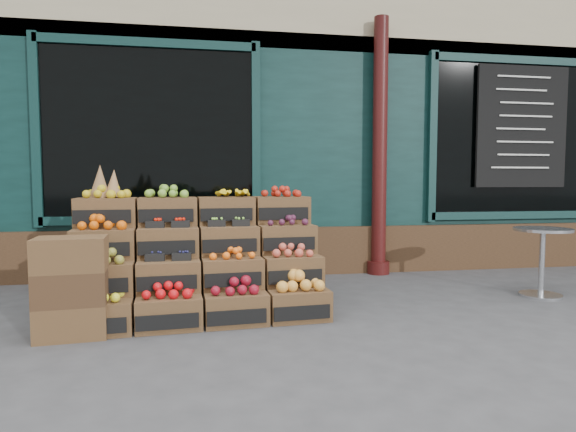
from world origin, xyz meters
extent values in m
plane|color=#3E3E40|center=(0.00, 0.00, 0.00)|extent=(60.00, 60.00, 0.00)
cube|color=#0C2A27|center=(0.00, 5.20, 2.40)|extent=(12.00, 6.00, 4.80)
cube|color=#0C2A27|center=(0.00, 2.25, 1.50)|extent=(12.00, 0.12, 3.00)
cube|color=#402A19|center=(0.00, 2.18, 0.30)|extent=(12.00, 0.18, 0.60)
cube|color=black|center=(-1.60, 2.18, 1.75)|extent=(2.40, 0.06, 2.00)
cube|color=black|center=(3.20, 2.18, 1.75)|extent=(2.40, 0.06, 2.00)
cylinder|color=#3A0E0D|center=(1.20, 2.05, 1.60)|extent=(0.18, 0.18, 3.20)
cube|color=black|center=(3.20, 2.10, 1.90)|extent=(1.30, 0.04, 1.60)
cube|color=brown|center=(-1.79, 0.11, 0.13)|extent=(0.54, 0.39, 0.26)
cube|color=black|center=(-1.78, -0.08, 0.10)|extent=(0.47, 0.05, 0.12)
cube|color=yellow|center=(-1.79, 0.11, 0.30)|extent=(0.43, 0.30, 0.08)
cube|color=brown|center=(-1.26, 0.15, 0.13)|extent=(0.54, 0.39, 0.26)
cube|color=black|center=(-1.25, -0.04, 0.10)|extent=(0.47, 0.05, 0.12)
cube|color=red|center=(-1.26, 0.15, 0.30)|extent=(0.43, 0.30, 0.09)
cube|color=brown|center=(-0.73, 0.19, 0.13)|extent=(0.54, 0.39, 0.26)
cube|color=black|center=(-0.71, 0.00, 0.10)|extent=(0.47, 0.05, 0.12)
cube|color=maroon|center=(-0.73, 0.19, 0.31)|extent=(0.43, 0.30, 0.10)
cube|color=brown|center=(-0.20, 0.22, 0.13)|extent=(0.54, 0.39, 0.26)
cube|color=black|center=(-0.18, 0.03, 0.10)|extent=(0.47, 0.05, 0.12)
cube|color=gold|center=(-0.20, 0.22, 0.32)|extent=(0.43, 0.30, 0.12)
cube|color=brown|center=(-1.81, 0.33, 0.39)|extent=(0.54, 0.39, 0.26)
cube|color=black|center=(-1.79, 0.14, 0.36)|extent=(0.47, 0.05, 0.12)
cube|color=olive|center=(-1.81, 0.33, 0.56)|extent=(0.43, 0.30, 0.09)
cube|color=brown|center=(-1.28, 0.36, 0.39)|extent=(0.54, 0.39, 0.26)
cube|color=black|center=(-1.26, 0.17, 0.36)|extent=(0.47, 0.05, 0.12)
cube|color=navy|center=(-1.28, 0.36, 0.53)|extent=(0.43, 0.30, 0.03)
cube|color=brown|center=(-0.74, 0.40, 0.39)|extent=(0.54, 0.39, 0.26)
cube|color=black|center=(-0.73, 0.21, 0.36)|extent=(0.47, 0.05, 0.12)
cube|color=orange|center=(-0.74, 0.40, 0.55)|extent=(0.43, 0.30, 0.07)
cube|color=brown|center=(-0.21, 0.44, 0.39)|extent=(0.54, 0.39, 0.26)
cube|color=black|center=(-0.20, 0.25, 0.36)|extent=(0.47, 0.05, 0.12)
cube|color=#C74D3A|center=(-0.21, 0.44, 0.56)|extent=(0.43, 0.30, 0.08)
cube|color=brown|center=(-1.82, 0.54, 0.64)|extent=(0.54, 0.39, 0.26)
cube|color=black|center=(-1.81, 0.35, 0.62)|extent=(0.47, 0.05, 0.12)
cube|color=#D95308|center=(-1.82, 0.54, 0.82)|extent=(0.43, 0.30, 0.09)
cube|color=brown|center=(-1.29, 0.58, 0.64)|extent=(0.54, 0.39, 0.26)
cube|color=black|center=(-1.28, 0.39, 0.62)|extent=(0.47, 0.05, 0.12)
cube|color=red|center=(-1.29, 0.58, 0.79)|extent=(0.43, 0.30, 0.03)
cube|color=brown|center=(-0.76, 0.62, 0.64)|extent=(0.54, 0.39, 0.26)
cube|color=black|center=(-0.75, 0.43, 0.62)|extent=(0.47, 0.05, 0.12)
cube|color=#8BD649|center=(-0.76, 0.62, 0.79)|extent=(0.43, 0.30, 0.03)
cube|color=brown|center=(-0.23, 0.66, 0.64)|extent=(0.54, 0.39, 0.26)
cube|color=black|center=(-0.21, 0.47, 0.62)|extent=(0.47, 0.05, 0.12)
cube|color=#451A30|center=(-0.23, 0.66, 0.80)|extent=(0.43, 0.30, 0.07)
cube|color=brown|center=(-1.84, 0.76, 0.90)|extent=(0.54, 0.39, 0.26)
cube|color=black|center=(-1.83, 0.57, 0.87)|extent=(0.47, 0.05, 0.12)
cube|color=gold|center=(-1.84, 0.76, 1.07)|extent=(0.43, 0.30, 0.09)
cube|color=brown|center=(-1.31, 0.80, 0.90)|extent=(0.54, 0.39, 0.26)
cube|color=black|center=(-1.29, 0.61, 0.87)|extent=(0.47, 0.05, 0.12)
cube|color=#6C9E30|center=(-1.31, 0.80, 1.07)|extent=(0.43, 0.30, 0.09)
cube|color=brown|center=(-0.77, 0.84, 0.90)|extent=(0.54, 0.39, 0.26)
cube|color=black|center=(-0.76, 0.65, 0.87)|extent=(0.47, 0.05, 0.12)
cube|color=yellow|center=(-0.77, 0.84, 1.07)|extent=(0.43, 0.30, 0.08)
cube|color=brown|center=(-0.24, 0.87, 0.90)|extent=(0.54, 0.39, 0.26)
cube|color=black|center=(-0.23, 0.69, 0.87)|extent=(0.47, 0.05, 0.12)
cube|color=#AA1F12|center=(-0.24, 0.87, 1.07)|extent=(0.43, 0.30, 0.08)
cube|color=#402A19|center=(-1.01, 0.38, 0.13)|extent=(2.14, 0.51, 0.26)
cube|color=#402A19|center=(-1.03, 0.60, 0.26)|extent=(2.14, 0.51, 0.51)
cube|color=#402A19|center=(-1.04, 0.82, 0.39)|extent=(2.14, 0.51, 0.77)
cone|color=olive|center=(-1.89, 0.76, 1.18)|extent=(0.18, 0.18, 0.30)
cone|color=olive|center=(-1.78, 0.80, 1.16)|extent=(0.16, 0.16, 0.26)
cube|color=brown|center=(-1.96, 0.05, 0.13)|extent=(0.54, 0.40, 0.25)
cube|color=#402A19|center=(-1.96, 0.05, 0.38)|extent=(0.54, 0.40, 0.25)
cube|color=brown|center=(-1.96, 0.05, 0.63)|extent=(0.54, 0.40, 0.25)
cylinder|color=silver|center=(2.40, 0.59, 0.01)|extent=(0.41, 0.41, 0.03)
cylinder|color=silver|center=(2.40, 0.59, 0.34)|extent=(0.06, 0.06, 0.67)
cylinder|color=silver|center=(2.40, 0.59, 0.69)|extent=(0.56, 0.56, 0.03)
imported|color=#195826|center=(-1.25, 2.97, 0.94)|extent=(0.79, 0.64, 1.88)
camera|label=1|loc=(-0.96, -3.75, 1.17)|focal=30.00mm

